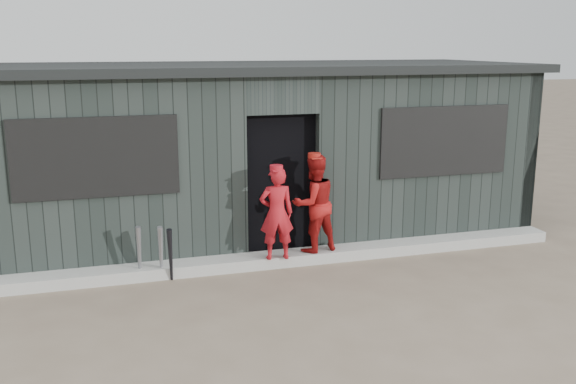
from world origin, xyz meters
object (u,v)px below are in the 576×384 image
object	(u,v)px
bat_left	(139,253)
dugout	(257,151)
bat_mid	(161,252)
bat_right	(170,255)
player_red_left	(277,213)
player_red_right	(314,203)
player_grey_back	(302,208)

from	to	relation	value
bat_left	dugout	bearing A→B (deg)	42.19
bat_mid	dugout	size ratio (longest dim) A/B	0.09
bat_right	bat_left	bearing A→B (deg)	154.48
bat_left	bat_mid	bearing A→B (deg)	-6.41
bat_left	dugout	world-z (taller)	dugout
bat_mid	bat_right	distance (m)	0.18
bat_left	bat_right	bearing A→B (deg)	-25.52
bat_left	player_red_left	world-z (taller)	player_red_left
player_red_left	player_red_right	bearing A→B (deg)	-157.60
player_red_left	bat_right	bearing A→B (deg)	8.67
bat_mid	player_grey_back	distance (m)	2.20
player_grey_back	bat_right	bearing A→B (deg)	27.69
bat_left	player_grey_back	world-z (taller)	player_grey_back
bat_right	player_red_right	bearing A→B (deg)	7.86
player_red_left	player_grey_back	size ratio (longest dim) A/B	1.01
player_red_right	player_grey_back	xyz separation A→B (m)	(0.01, 0.55, -0.21)
player_red_left	player_red_right	distance (m)	0.60
player_red_right	bat_right	bearing A→B (deg)	-4.51
player_red_right	dugout	xyz separation A→B (m)	(-0.37, 1.68, 0.47)
bat_mid	dugout	distance (m)	2.65
bat_mid	bat_right	xyz separation A→B (m)	(0.10, -0.15, 0.00)
player_red_right	bat_left	bearing A→B (deg)	-10.00
player_red_left	dugout	xyz separation A→B (m)	(0.20, 1.86, 0.52)
player_red_left	player_red_right	xyz separation A→B (m)	(0.57, 0.18, 0.05)
bat_left	dugout	size ratio (longest dim) A/B	0.09
bat_left	player_grey_back	size ratio (longest dim) A/B	0.60
player_red_left	player_grey_back	xyz separation A→B (m)	(0.58, 0.73, -0.16)
bat_mid	player_red_right	distance (m)	2.12
bat_right	player_red_right	xyz separation A→B (m)	(1.96, 0.27, 0.45)
player_red_left	dugout	world-z (taller)	dugout
player_red_right	bat_mid	bearing A→B (deg)	-8.89
bat_mid	player_red_right	xyz separation A→B (m)	(2.07, 0.13, 0.46)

